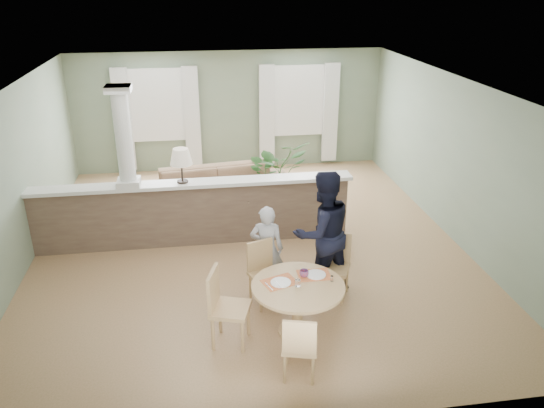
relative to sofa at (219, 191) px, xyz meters
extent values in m
plane|color=tan|center=(0.41, -1.46, -0.41)|extent=(8.00, 8.00, 0.00)
cube|color=gray|center=(0.41, 2.54, 0.94)|extent=(7.00, 0.02, 2.70)
cube|color=gray|center=(-3.09, -1.46, 0.94)|extent=(0.02, 8.00, 2.70)
cube|color=gray|center=(3.91, -1.46, 0.94)|extent=(0.02, 8.00, 2.70)
cube|color=gray|center=(0.41, -5.46, 0.94)|extent=(7.00, 0.02, 2.70)
cube|color=white|center=(0.41, -1.46, 2.29)|extent=(7.00, 8.00, 0.02)
cube|color=white|center=(-1.19, 2.51, 1.14)|extent=(1.10, 0.02, 1.50)
cube|color=white|center=(-1.19, 2.48, 1.14)|extent=(1.22, 0.04, 1.62)
cube|color=white|center=(2.01, 2.51, 1.14)|extent=(1.10, 0.02, 1.50)
cube|color=white|center=(2.01, 2.48, 1.14)|extent=(1.22, 0.04, 1.62)
cube|color=silver|center=(-1.94, 2.42, 0.84)|extent=(0.35, 0.10, 2.30)
cube|color=silver|center=(-0.44, 2.42, 0.84)|extent=(0.35, 0.10, 2.30)
cube|color=silver|center=(1.26, 2.42, 0.84)|extent=(0.35, 0.10, 2.30)
cube|color=silver|center=(2.76, 2.42, 0.84)|extent=(0.35, 0.10, 2.30)
cube|color=#755F4B|center=(-0.49, -1.26, 0.11)|extent=(5.20, 0.22, 1.05)
cube|color=white|center=(-0.49, -1.26, 0.67)|extent=(5.32, 0.36, 0.06)
cube|color=white|center=(-1.49, -1.26, 0.75)|extent=(0.36, 0.36, 0.10)
cylinder|color=white|center=(-1.49, -1.26, 1.49)|extent=(0.26, 0.26, 1.39)
cube|color=white|center=(-1.49, -1.26, 2.24)|extent=(0.38, 0.38, 0.10)
cylinder|color=black|center=(-0.64, -1.26, 0.71)|extent=(0.18, 0.18, 0.03)
cylinder|color=black|center=(-0.64, -1.26, 0.87)|extent=(0.03, 0.03, 0.28)
cone|color=beige|center=(-0.64, -1.26, 1.14)|extent=(0.36, 0.36, 0.26)
imported|color=#937050|center=(0.00, 0.00, 0.00)|extent=(2.92, 1.44, 0.82)
imported|color=#2E5D25|center=(1.13, 0.20, 0.25)|extent=(1.48, 1.39, 1.32)
cylinder|color=tan|center=(0.75, -3.96, -0.39)|extent=(0.49, 0.49, 0.04)
cylinder|color=tan|center=(0.75, -3.96, -0.06)|extent=(0.13, 0.13, 0.63)
cylinder|color=tan|center=(0.75, -3.96, 0.27)|extent=(1.16, 1.16, 0.04)
cube|color=#C1462B|center=(0.54, -3.86, 0.29)|extent=(0.49, 0.42, 0.01)
cube|color=#C1462B|center=(1.00, -3.75, 0.29)|extent=(0.41, 0.30, 0.01)
cylinder|color=white|center=(0.55, -3.88, 0.30)|extent=(0.25, 0.25, 0.01)
cylinder|color=white|center=(1.02, -3.76, 0.30)|extent=(0.25, 0.25, 0.01)
cylinder|color=white|center=(0.74, -3.98, 0.34)|extent=(0.07, 0.07, 0.08)
cube|color=silver|center=(0.51, -3.95, 0.31)|extent=(0.07, 0.16, 0.00)
cube|color=silver|center=(0.39, -3.95, 0.30)|extent=(0.08, 0.20, 0.00)
cylinder|color=white|center=(1.19, -3.92, 0.33)|extent=(0.04, 0.04, 0.07)
cylinder|color=silver|center=(1.19, -3.92, 0.37)|extent=(0.04, 0.04, 0.01)
imported|color=#2348A4|center=(0.87, -3.77, 0.34)|extent=(0.15, 0.15, 0.09)
cube|color=tan|center=(0.45, -3.23, 0.02)|extent=(0.51, 0.51, 0.05)
cylinder|color=tan|center=(0.35, -3.44, -0.21)|extent=(0.04, 0.04, 0.41)
cylinder|color=tan|center=(0.66, -3.33, -0.21)|extent=(0.04, 0.04, 0.41)
cylinder|color=tan|center=(0.25, -3.14, -0.21)|extent=(0.04, 0.04, 0.41)
cylinder|color=tan|center=(0.55, -3.03, -0.21)|extent=(0.04, 0.04, 0.41)
cube|color=tan|center=(0.39, -3.06, 0.26)|extent=(0.37, 0.16, 0.44)
cube|color=tan|center=(1.41, -3.20, 0.04)|extent=(0.56, 0.56, 0.05)
cylinder|color=tan|center=(1.19, -3.27, -0.20)|extent=(0.04, 0.04, 0.43)
cylinder|color=tan|center=(1.49, -3.42, -0.20)|extent=(0.04, 0.04, 0.43)
cylinder|color=tan|center=(1.34, -2.97, -0.20)|extent=(0.04, 0.04, 0.43)
cylinder|color=tan|center=(1.64, -3.12, -0.20)|extent=(0.04, 0.04, 0.43)
cube|color=tan|center=(1.50, -3.03, 0.28)|extent=(0.37, 0.21, 0.46)
cube|color=tan|center=(0.63, -4.73, 0.00)|extent=(0.47, 0.47, 0.05)
cylinder|color=tan|center=(0.82, -4.62, -0.21)|extent=(0.04, 0.04, 0.39)
cylinder|color=tan|center=(0.52, -4.54, -0.21)|extent=(0.04, 0.04, 0.39)
cylinder|color=tan|center=(0.74, -4.92, -0.21)|extent=(0.04, 0.04, 0.39)
cylinder|color=tan|center=(0.44, -4.84, -0.21)|extent=(0.04, 0.04, 0.39)
cube|color=tan|center=(0.58, -4.90, 0.23)|extent=(0.36, 0.13, 0.42)
cube|color=tan|center=(-0.09, -4.03, 0.07)|extent=(0.56, 0.56, 0.05)
cylinder|color=tan|center=(0.03, -4.26, -0.18)|extent=(0.04, 0.04, 0.46)
cylinder|color=tan|center=(0.14, -3.91, -0.18)|extent=(0.04, 0.04, 0.46)
cylinder|color=tan|center=(-0.32, -4.15, -0.18)|extent=(0.04, 0.04, 0.46)
cylinder|color=tan|center=(-0.21, -3.80, -0.18)|extent=(0.04, 0.04, 0.46)
cube|color=tan|center=(-0.29, -3.97, 0.34)|extent=(0.17, 0.42, 0.49)
imported|color=#A1A0A5|center=(0.52, -2.87, 0.24)|extent=(0.53, 0.41, 1.30)
imported|color=black|center=(1.28, -3.00, 0.50)|extent=(1.04, 0.91, 1.82)
camera|label=1|loc=(-0.39, -9.43, 3.78)|focal=35.00mm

